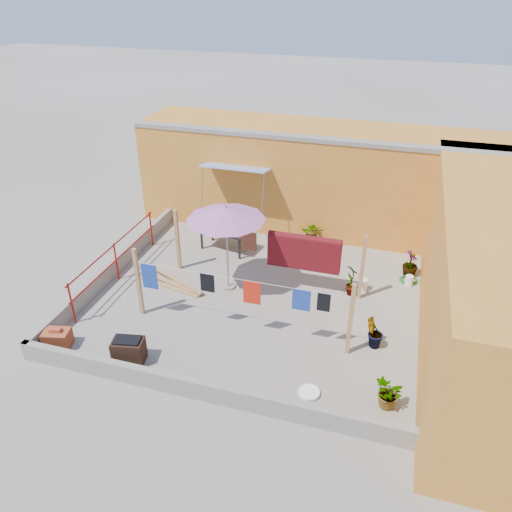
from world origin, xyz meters
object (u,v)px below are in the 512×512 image
Objects in this scene: brazier at (129,350)px; white_basin at (309,392)px; green_hose at (409,280)px; plant_back_a at (313,234)px; water_jug_a at (409,280)px; outdoor_table at (225,231)px; brick_stack at (57,339)px; water_jug_b at (363,284)px; patio_umbrella at (226,214)px.

white_basin is (3.89, 0.16, -0.25)m from brazier.
plant_back_a is (-2.89, 1.22, 0.35)m from green_hose.
plant_back_a is (2.74, 6.22, 0.10)m from brazier.
white_basin is at bearing -79.31° from plant_back_a.
white_basin is at bearing -109.86° from green_hose.
green_hose is 3.16m from plant_back_a.
water_jug_a is at bearing -90.00° from green_hose.
outdoor_table reaches higher than white_basin.
water_jug_a is at bearing 33.18° from brick_stack.
water_jug_b is at bearing -152.93° from water_jug_a.
brazier is 6.16m from water_jug_b.
green_hose is (1.75, 4.84, -0.01)m from white_basin.
plant_back_a is (2.45, 1.00, -0.24)m from outdoor_table.
plant_back_a is (-2.89, 1.42, 0.24)m from water_jug_a.
brazier reaches higher than brick_stack.
brazier is at bearing -139.57° from water_jug_a.
patio_umbrella is 4.71m from white_basin.
plant_back_a is at bearing 157.06° from green_hose.
water_jug_a is 1.29m from water_jug_b.
white_basin is 4.96m from water_jug_a.
white_basin is at bearing -98.38° from water_jug_b.
brick_stack is 8.84m from water_jug_a.
outdoor_table reaches higher than water_jug_a.
brick_stack is at bearing -178.00° from white_basin.
water_jug_a is (7.40, 4.84, -0.07)m from brick_stack.
water_jug_a is (5.64, 4.80, -0.14)m from brazier.
water_jug_b is (4.49, 4.21, -0.12)m from brazier.
water_jug_b is at bearing 34.22° from brick_stack.
brick_stack is (-2.84, -3.34, -1.93)m from patio_umbrella.
water_jug_b is 0.49× the size of plant_back_a.
water_jug_a is (4.56, 1.50, -2.00)m from patio_umbrella.
water_jug_a is 0.65× the size of green_hose.
patio_umbrella is at bearing 49.65° from brick_stack.
white_basin is 4.10m from water_jug_b.
brazier is 7.53m from green_hose.
patio_umbrella reaches higher than brick_stack.
outdoor_table is 2.20× the size of brazier.
water_jug_b is (4.19, -1.01, -0.46)m from outdoor_table.
water_jug_b is at bearing 81.62° from white_basin.
brick_stack reaches higher than white_basin.
plant_back_a is (1.67, 2.92, -1.76)m from patio_umbrella.
green_hose is (4.56, 1.70, -2.11)m from patio_umbrella.
white_basin is (5.65, 0.20, -0.17)m from brick_stack.
patio_umbrella is 5.37× the size of white_basin.
brazier reaches higher than white_basin.
outdoor_table is 2.48× the size of brick_stack.
brazier is 6.80m from plant_back_a.
brazier is at bearing -138.44° from green_hose.
brick_stack is at bearing -145.77° from green_hose.
outdoor_table is at bearing 68.59° from brick_stack.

